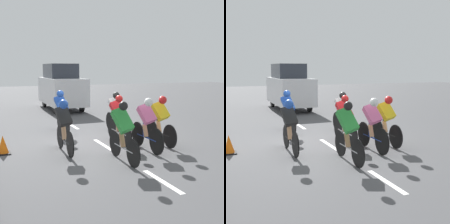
% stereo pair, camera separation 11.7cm
% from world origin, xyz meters
% --- Properties ---
extents(ground_plane, '(60.00, 60.00, 0.00)m').
position_xyz_m(ground_plane, '(0.00, 0.00, 0.00)').
color(ground_plane, '#4C4C4F').
extents(lane_stripe_near, '(0.12, 1.40, 0.01)m').
position_xyz_m(lane_stripe_near, '(0.00, 3.60, 0.00)').
color(lane_stripe_near, white).
rests_on(lane_stripe_near, ground).
extents(lane_stripe_mid, '(0.12, 1.40, 0.01)m').
position_xyz_m(lane_stripe_mid, '(0.00, 0.40, 0.00)').
color(lane_stripe_mid, white).
rests_on(lane_stripe_mid, ground).
extents(lane_stripe_far, '(0.12, 1.40, 0.01)m').
position_xyz_m(lane_stripe_far, '(0.00, -2.80, 0.00)').
color(lane_stripe_far, white).
rests_on(lane_stripe_far, ground).
extents(cyclist_green, '(0.47, 1.67, 1.49)m').
position_xyz_m(cyclist_green, '(0.20, 2.17, 0.78)').
color(cyclist_green, black).
rests_on(cyclist_green, ground).
extents(cyclist_pink, '(0.45, 1.72, 1.46)m').
position_xyz_m(cyclist_pink, '(-0.83, 1.48, 0.77)').
color(cyclist_pink, black).
rests_on(cyclist_pink, ground).
extents(cyclist_white, '(0.42, 1.63, 1.43)m').
position_xyz_m(cyclist_white, '(-0.98, -0.97, 0.77)').
color(cyclist_white, black).
rests_on(cyclist_white, ground).
extents(cyclist_yellow, '(0.45, 1.68, 1.45)m').
position_xyz_m(cyclist_yellow, '(-1.51, 1.06, 0.77)').
color(cyclist_yellow, black).
rests_on(cyclist_yellow, ground).
extents(cyclist_blue, '(0.46, 1.68, 1.49)m').
position_xyz_m(cyclist_blue, '(0.69, -1.69, 0.80)').
color(cyclist_blue, black).
rests_on(cyclist_blue, ground).
extents(cyclist_black, '(0.41, 1.69, 1.44)m').
position_xyz_m(cyclist_black, '(1.27, 0.86, 0.77)').
color(cyclist_black, black).
rests_on(cyclist_black, ground).
extents(cyclist_red, '(0.46, 1.69, 1.46)m').
position_xyz_m(cyclist_red, '(-0.47, 0.45, 0.77)').
color(cyclist_red, black).
rests_on(cyclist_red, ground).
extents(support_car, '(1.70, 4.40, 2.43)m').
position_xyz_m(support_car, '(-0.79, -7.74, 1.19)').
color(support_car, black).
rests_on(support_car, ground).
extents(traffic_cone, '(0.36, 0.36, 0.49)m').
position_xyz_m(traffic_cone, '(2.75, 0.29, 0.24)').
color(traffic_cone, black).
rests_on(traffic_cone, ground).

